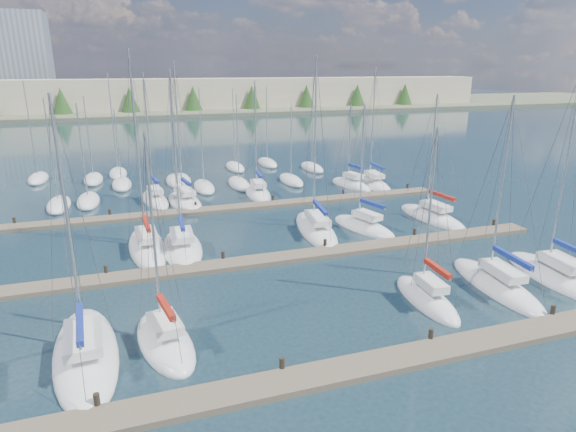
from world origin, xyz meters
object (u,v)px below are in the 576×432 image
object	(u,v)px
sailboat_q	(351,185)
sailboat_i	(147,247)
sailboat_j	(182,247)
sailboat_l	(364,227)
sailboat_k	(316,229)
sailboat_b	(86,354)
sailboat_r	(372,183)
sailboat_p	(258,193)
sailboat_m	(432,217)
sailboat_f	(496,285)
sailboat_c	(165,341)
sailboat_o	(185,202)
sailboat_n	(155,200)
sailboat_d	(427,299)
sailboat_g	(555,276)

from	to	relation	value
sailboat_q	sailboat_i	size ratio (longest dim) A/B	0.66
sailboat_j	sailboat_l	bearing A→B (deg)	2.16
sailboat_k	sailboat_b	distance (m)	22.53
sailboat_r	sailboat_p	bearing A→B (deg)	-175.32
sailboat_j	sailboat_q	bearing A→B (deg)	36.57
sailboat_l	sailboat_m	bearing A→B (deg)	-10.31
sailboat_p	sailboat_m	bearing A→B (deg)	-40.87
sailboat_l	sailboat_f	world-z (taller)	sailboat_f
sailboat_q	sailboat_i	xyz separation A→B (m)	(-24.08, -13.78, 0.01)
sailboat_p	sailboat_b	distance (m)	31.92
sailboat_j	sailboat_r	bearing A→B (deg)	33.05
sailboat_j	sailboat_p	distance (m)	17.44
sailboat_l	sailboat_f	size ratio (longest dim) A/B	0.89
sailboat_c	sailboat_m	size ratio (longest dim) A/B	0.95
sailboat_q	sailboat_f	distance (m)	28.12
sailboat_m	sailboat_q	bearing A→B (deg)	91.44
sailboat_r	sailboat_b	size ratio (longest dim) A/B	1.08
sailboat_q	sailboat_f	size ratio (longest dim) A/B	0.80
sailboat_o	sailboat_n	world-z (taller)	sailboat_o
sailboat_j	sailboat_b	distance (m)	14.59
sailboat_o	sailboat_b	xyz separation A→B (m)	(-7.99, -26.52, -0.02)
sailboat_d	sailboat_f	xyz separation A→B (m)	(5.37, 0.26, -0.01)
sailboat_b	sailboat_m	distance (m)	32.39
sailboat_o	sailboat_q	xyz separation A→B (m)	(19.72, 1.40, -0.01)
sailboat_q	sailboat_i	distance (m)	27.75
sailboat_k	sailboat_c	size ratio (longest dim) A/B	1.33
sailboat_b	sailboat_q	bearing A→B (deg)	40.78
sailboat_b	sailboat_g	bearing A→B (deg)	-4.76
sailboat_l	sailboat_i	distance (m)	18.30
sailboat_o	sailboat_b	size ratio (longest dim) A/B	1.12
sailboat_r	sailboat_l	xyz separation A→B (m)	(-8.54, -14.48, -0.01)
sailboat_n	sailboat_l	bearing A→B (deg)	-49.91
sailboat_k	sailboat_i	distance (m)	14.06
sailboat_d	sailboat_n	size ratio (longest dim) A/B	0.81
sailboat_q	sailboat_p	bearing A→B (deg)	170.66
sailboat_m	sailboat_n	bearing A→B (deg)	144.23
sailboat_g	sailboat_r	bearing A→B (deg)	93.34
sailboat_o	sailboat_q	distance (m)	19.77
sailboat_i	sailboat_m	distance (m)	25.66
sailboat_c	sailboat_m	xyz separation A→B (m)	(25.48, 13.91, -0.01)
sailboat_p	sailboat_b	size ratio (longest dim) A/B	0.97
sailboat_r	sailboat_c	distance (m)	38.46
sailboat_k	sailboat_m	bearing A→B (deg)	7.41
sailboat_p	sailboat_c	world-z (taller)	sailboat_p
sailboat_p	sailboat_k	world-z (taller)	sailboat_k
sailboat_p	sailboat_n	world-z (taller)	sailboat_n
sailboat_k	sailboat_g	distance (m)	18.34
sailboat_g	sailboat_f	world-z (taller)	sailboat_g
sailboat_o	sailboat_r	bearing A→B (deg)	-5.22
sailboat_q	sailboat_m	xyz separation A→B (m)	(1.57, -14.08, -0.00)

